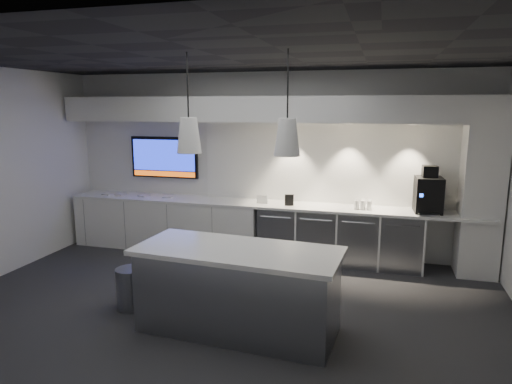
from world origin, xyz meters
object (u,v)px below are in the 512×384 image
(island, at_px, (238,289))
(coffee_machine, at_px, (428,193))
(wall_tv, at_px, (164,157))
(bin, at_px, (131,288))

(island, height_order, coffee_machine, coffee_machine)
(island, bearing_deg, wall_tv, 132.82)
(bin, xyz_separation_m, coffee_machine, (3.59, 2.37, 0.93))
(bin, distance_m, coffee_machine, 4.40)
(wall_tv, relative_size, bin, 2.48)
(wall_tv, bearing_deg, bin, -72.92)
(coffee_machine, bearing_deg, island, -133.42)
(island, bearing_deg, coffee_machine, 54.27)
(coffee_machine, bearing_deg, wall_tv, 173.27)
(bin, bearing_deg, island, -7.79)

